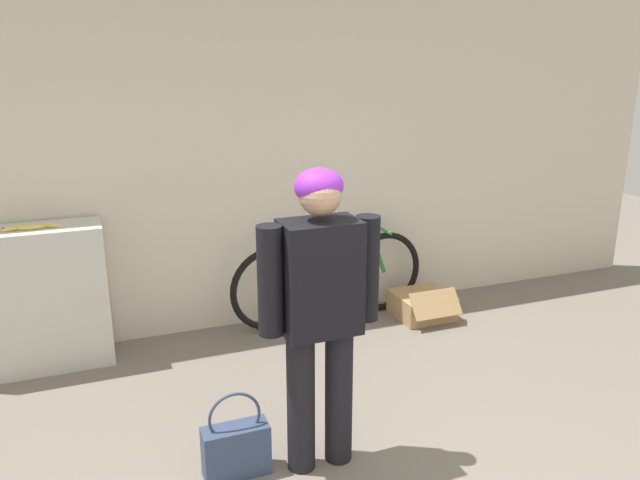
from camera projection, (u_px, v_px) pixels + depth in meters
wall_back at (231, 166)px, 4.77m from camera, size 8.00×0.07×2.60m
side_shelf at (32, 299)px, 4.28m from camera, size 0.99×0.37×1.01m
person at (320, 299)px, 3.10m from camera, size 0.64×0.25×1.60m
bicycle at (330, 278)px, 5.10m from camera, size 1.70×0.46×0.77m
banana at (30, 227)px, 4.11m from camera, size 0.36×0.09×0.03m
handbag at (236, 448)px, 3.23m from camera, size 0.35×0.14×0.48m
cardboard_box at (422, 305)px, 5.23m from camera, size 0.45×0.50×0.29m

